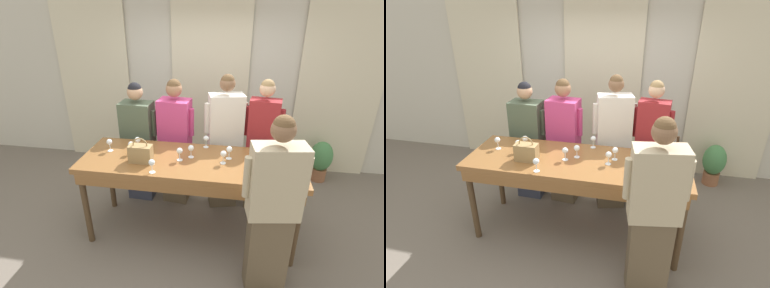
# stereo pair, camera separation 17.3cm
# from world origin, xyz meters

# --- Properties ---
(ground_plane) EXTENTS (18.00, 18.00, 0.00)m
(ground_plane) POSITION_xyz_m (0.00, 0.00, 0.00)
(ground_plane) COLOR #70665B
(wall_back) EXTENTS (12.00, 0.06, 2.80)m
(wall_back) POSITION_xyz_m (0.00, 1.90, 1.40)
(wall_back) COLOR beige
(wall_back) RESTS_ON ground_plane
(curtain_panel_left) EXTENTS (1.21, 0.03, 2.69)m
(curtain_panel_left) POSITION_xyz_m (-1.95, 1.83, 1.34)
(curtain_panel_left) COLOR beige
(curtain_panel_left) RESTS_ON ground_plane
(curtain_panel_center) EXTENTS (1.21, 0.03, 2.69)m
(curtain_panel_center) POSITION_xyz_m (0.00, 1.83, 1.34)
(curtain_panel_center) COLOR beige
(curtain_panel_center) RESTS_ON ground_plane
(curtain_panel_right) EXTENTS (1.21, 0.03, 2.69)m
(curtain_panel_right) POSITION_xyz_m (1.95, 1.83, 1.34)
(curtain_panel_right) COLOR beige
(curtain_panel_right) RESTS_ON ground_plane
(tasting_bar) EXTENTS (2.43, 0.83, 1.01)m
(tasting_bar) POSITION_xyz_m (0.00, -0.02, 0.91)
(tasting_bar) COLOR brown
(tasting_bar) RESTS_ON ground_plane
(wine_bottle) EXTENTS (0.08, 0.08, 0.34)m
(wine_bottle) POSITION_xyz_m (1.04, 0.09, 1.13)
(wine_bottle) COLOR black
(wine_bottle) RESTS_ON tasting_bar
(handbag) EXTENTS (0.25, 0.13, 0.28)m
(handbag) POSITION_xyz_m (-0.52, -0.13, 1.11)
(handbag) COLOR #997A4C
(handbag) RESTS_ON tasting_bar
(wine_glass_front_left) EXTENTS (0.07, 0.07, 0.15)m
(wine_glass_front_left) POSITION_xyz_m (-0.69, 0.04, 1.12)
(wine_glass_front_left) COLOR white
(wine_glass_front_left) RESTS_ON tasting_bar
(wine_glass_front_mid) EXTENTS (0.07, 0.07, 0.15)m
(wine_glass_front_mid) POSITION_xyz_m (-0.66, 0.17, 1.12)
(wine_glass_front_mid) COLOR white
(wine_glass_front_mid) RESTS_ON tasting_bar
(wine_glass_front_right) EXTENTS (0.07, 0.07, 0.15)m
(wine_glass_front_right) POSITION_xyz_m (-0.12, -0.03, 1.12)
(wine_glass_front_right) COLOR white
(wine_glass_front_right) RESTS_ON tasting_bar
(wine_glass_center_left) EXTENTS (0.07, 0.07, 0.15)m
(wine_glass_center_left) POSITION_xyz_m (-0.96, 0.06, 1.12)
(wine_glass_center_left) COLOR white
(wine_glass_center_left) RESTS_ON tasting_bar
(wine_glass_center_mid) EXTENTS (0.07, 0.07, 0.15)m
(wine_glass_center_mid) POSITION_xyz_m (1.04, 0.27, 1.12)
(wine_glass_center_mid) COLOR white
(wine_glass_center_mid) RESTS_ON tasting_bar
(wine_glass_center_right) EXTENTS (0.07, 0.07, 0.15)m
(wine_glass_center_right) POSITION_xyz_m (1.11, 0.15, 1.12)
(wine_glass_center_right) COLOR white
(wine_glass_center_right) RESTS_ON tasting_bar
(wine_glass_back_left) EXTENTS (0.07, 0.07, 0.15)m
(wine_glass_back_left) POSITION_xyz_m (0.13, 0.34, 1.12)
(wine_glass_back_left) COLOR white
(wine_glass_back_left) RESTS_ON tasting_bar
(wine_glass_back_mid) EXTENTS (0.07, 0.07, 0.15)m
(wine_glass_back_mid) POSITION_xyz_m (0.36, -0.03, 1.12)
(wine_glass_back_mid) COLOR white
(wine_glass_back_mid) RESTS_ON tasting_bar
(wine_glass_back_right) EXTENTS (0.07, 0.07, 0.15)m
(wine_glass_back_right) POSITION_xyz_m (-0.34, -0.34, 1.12)
(wine_glass_back_right) COLOR white
(wine_glass_back_right) RESTS_ON tasting_bar
(wine_glass_near_host) EXTENTS (0.07, 0.07, 0.15)m
(wine_glass_near_host) POSITION_xyz_m (-0.01, 0.06, 1.12)
(wine_glass_near_host) COLOR white
(wine_glass_near_host) RESTS_ON tasting_bar
(wine_glass_by_bottle) EXTENTS (0.07, 0.07, 0.15)m
(wine_glass_by_bottle) POSITION_xyz_m (0.41, 0.09, 1.12)
(wine_glass_by_bottle) COLOR white
(wine_glass_by_bottle) RESTS_ON tasting_bar
(wine_glass_by_handbag) EXTENTS (0.07, 0.07, 0.15)m
(wine_glass_by_handbag) POSITION_xyz_m (0.90, -0.32, 1.12)
(wine_glass_by_handbag) COLOR white
(wine_glass_by_handbag) RESTS_ON tasting_bar
(guest_olive_jacket) EXTENTS (0.53, 0.29, 1.68)m
(guest_olive_jacket) POSITION_xyz_m (-0.82, 0.66, 0.85)
(guest_olive_jacket) COLOR #383D51
(guest_olive_jacket) RESTS_ON ground_plane
(guest_pink_top) EXTENTS (0.52, 0.31, 1.74)m
(guest_pink_top) POSITION_xyz_m (-0.32, 0.66, 0.89)
(guest_pink_top) COLOR brown
(guest_pink_top) RESTS_ON ground_plane
(guest_cream_sweater) EXTENTS (0.54, 0.34, 1.82)m
(guest_cream_sweater) POSITION_xyz_m (0.33, 0.66, 0.92)
(guest_cream_sweater) COLOR brown
(guest_cream_sweater) RESTS_ON ground_plane
(guest_striped_shirt) EXTENTS (0.48, 0.26, 1.78)m
(guest_striped_shirt) POSITION_xyz_m (0.80, 0.66, 0.92)
(guest_striped_shirt) COLOR brown
(guest_striped_shirt) RESTS_ON ground_plane
(host_pouring) EXTENTS (0.57, 0.30, 1.80)m
(host_pouring) POSITION_xyz_m (0.84, -0.64, 0.92)
(host_pouring) COLOR brown
(host_pouring) RESTS_ON ground_plane
(potted_plant) EXTENTS (0.33, 0.33, 0.65)m
(potted_plant) POSITION_xyz_m (1.80, 1.53, 0.36)
(potted_plant) COLOR #935B3D
(potted_plant) RESTS_ON ground_plane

